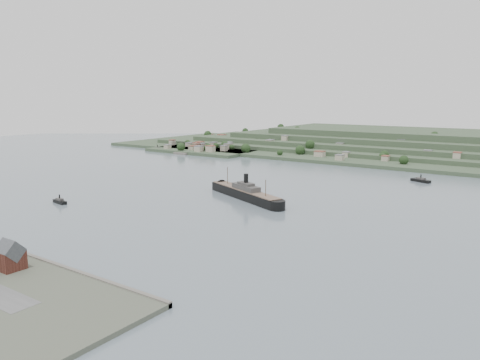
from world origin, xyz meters
The scene contains 7 objects.
ground centered at (0.00, 0.00, 0.00)m, with size 1400.00×1400.00×0.00m, color slate.
gabled_building centered at (27.50, -164.00, 8.19)m, with size 10.40×10.18×14.09m.
far_peninsula centered at (27.91, 393.10, 11.88)m, with size 760.00×309.00×30.00m.
steamship centered at (22.21, 25.38, 4.35)m, with size 92.44×48.48×23.55m.
tugboat centered at (-78.23, -68.12, 1.63)m, with size 15.23×6.03×6.67m.
ferry_west centered at (-270.22, 225.00, 1.85)m, with size 20.62×6.25×7.68m.
ferry_east centered at (117.39, 176.69, 1.69)m, with size 19.34×11.77×7.03m.
Camera 1 is at (224.95, -267.56, 78.03)m, focal length 35.00 mm.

